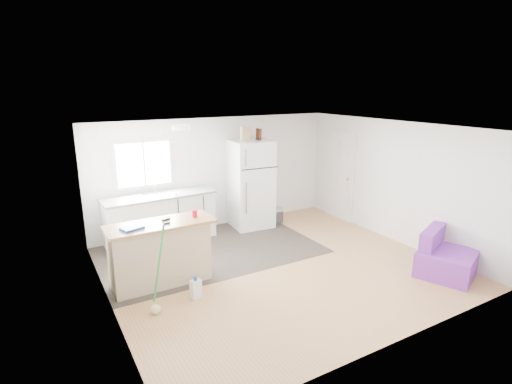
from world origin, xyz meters
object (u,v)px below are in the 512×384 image
kitchen_cabinets (161,218)px  bottle_right (257,134)px  blue_tray (132,228)px  cardboard_box (245,134)px  cleaner_jug (196,289)px  mop (156,297)px  peninsula (161,253)px  purple_seat (444,259)px  refrigerator (251,184)px  cooler (272,215)px  bottle_left (260,134)px  red_cup (195,214)px

kitchen_cabinets → bottle_right: size_ratio=8.88×
blue_tray → cardboard_box: size_ratio=1.00×
cleaner_jug → blue_tray: bearing=125.4°
cleaner_jug → mop: bearing=175.0°
peninsula → cleaner_jug: bearing=-67.3°
purple_seat → blue_tray: size_ratio=3.75×
bottle_right → refrigerator: bearing=-174.3°
peninsula → cardboard_box: bearing=34.1°
bottle_right → mop: bearing=-141.0°
bottle_right → cooler: bearing=-12.8°
peninsula → mop: bearing=-112.1°
bottle_left → cardboard_box: bearing=168.7°
cooler → mop: 4.15m
red_cup → bottle_left: bottle_left is taller
cooler → bottle_left: (-0.34, -0.01, 1.87)m
mop → cleaner_jug: bearing=-17.3°
refrigerator → cardboard_box: size_ratio=6.39×
purple_seat → bottle_left: bearing=89.4°
cardboard_box → bottle_right: cardboard_box is taller
cooler → bottle_left: size_ratio=1.85×
refrigerator → bottle_right: (0.17, 0.02, 1.08)m
kitchen_cabinets → cooler: size_ratio=4.80×
refrigerator → bottle_right: 1.10m
purple_seat → peninsula: bearing=131.8°
cooler → red_cup: 3.10m
peninsula → purple_seat: 4.64m
purple_seat → cardboard_box: (-1.76, 3.67, 1.80)m
refrigerator → red_cup: refrigerator is taller
red_cup → bottle_right: (2.14, 1.69, 0.97)m
blue_tray → peninsula: bearing=9.4°
mop → kitchen_cabinets: bearing=46.2°
cooler → cleaner_jug: bearing=-135.3°
purple_seat → cleaner_jug: bearing=138.8°
cardboard_box → bottle_left: cardboard_box is taller
cleaner_jug → bottle_right: bearing=31.4°
bottle_left → bottle_right: bearing=95.5°
cardboard_box → bottle_left: size_ratio=1.20×
purple_seat → cardboard_box: bearing=93.3°
kitchen_cabinets → red_cup: (0.06, -1.75, 0.57)m
blue_tray → refrigerator: bearing=30.2°
blue_tray → purple_seat: bearing=-23.1°
kitchen_cabinets → bottle_left: size_ratio=8.88×
purple_seat → cooler: bearing=84.5°
mop → cardboard_box: bearing=16.4°
cardboard_box → refrigerator: bearing=5.2°
peninsula → bottle_left: (2.73, 1.58, 1.53)m
red_cup → cleaner_jug: bearing=-113.1°
blue_tray → red_cup: bearing=3.0°
cooler → cardboard_box: cardboard_box is taller
cooler → purple_seat: (1.09, -3.62, 0.09)m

